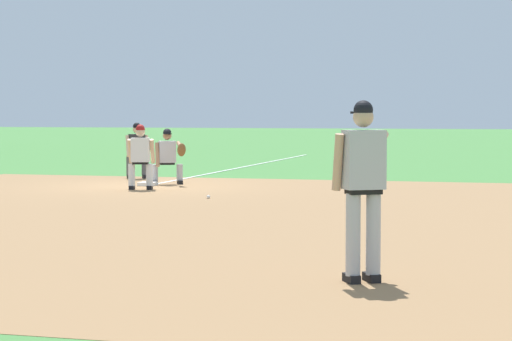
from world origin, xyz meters
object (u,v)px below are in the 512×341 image
(first_base_bag, at_px, (148,184))
(baseball, at_px, (208,197))
(umpire, at_px, (137,148))
(first_baseman, at_px, (168,154))
(pitcher, at_px, (364,179))
(baserunner, at_px, (140,154))

(first_base_bag, xyz_separation_m, baseball, (-2.90, -2.44, -0.01))
(first_base_bag, bearing_deg, umpire, 27.41)
(baseball, height_order, umpire, umpire)
(first_baseman, xyz_separation_m, umpire, (1.78, 1.53, 0.06))
(first_base_bag, xyz_separation_m, first_baseman, (0.59, -0.30, 0.69))
(baseball, relative_size, umpire, 0.05)
(first_base_bag, distance_m, first_baseman, 0.95)
(first_base_bag, distance_m, pitcher, 13.76)
(umpire, bearing_deg, first_baseman, -139.30)
(pitcher, xyz_separation_m, first_baseman, (12.39, 6.68, -0.33))
(pitcher, bearing_deg, baseball, 27.06)
(pitcher, distance_m, umpire, 16.38)
(first_base_bag, bearing_deg, baseball, -139.92)
(pitcher, bearing_deg, baserunner, 32.11)
(baseball, xyz_separation_m, pitcher, (-8.91, -4.55, 1.02))
(first_base_bag, bearing_deg, first_baseman, -27.49)
(baserunner, bearing_deg, pitcher, -147.89)
(first_baseman, height_order, umpire, umpire)
(baseball, xyz_separation_m, umpire, (5.26, 3.66, 0.76))
(pitcher, distance_m, first_baseman, 14.08)
(first_baseman, relative_size, umpire, 0.92)
(baserunner, relative_size, umpire, 1.00)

